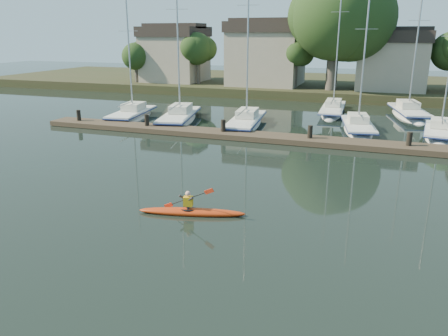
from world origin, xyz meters
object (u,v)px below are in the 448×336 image
(kayak, at_px, (191,210))
(sailboat_2, at_px, (246,128))
(sailboat_3, at_px, (357,133))
(sailboat_7, at_px, (408,119))
(sailboat_4, at_px, (439,139))
(sailboat_6, at_px, (332,115))
(sailboat_0, at_px, (132,121))
(sailboat_1, at_px, (180,124))
(dock, at_px, (265,137))

(kayak, relative_size, sailboat_2, 0.28)
(sailboat_3, xyz_separation_m, sailboat_7, (3.83, 7.66, -0.02))
(sailboat_4, bearing_deg, sailboat_6, 143.97)
(kayak, relative_size, sailboat_4, 0.37)
(kayak, xyz_separation_m, sailboat_4, (10.93, 18.32, -0.36))
(sailboat_3, bearing_deg, sailboat_6, 100.50)
(sailboat_3, distance_m, sailboat_7, 8.56)
(sailboat_0, bearing_deg, kayak, -60.97)
(kayak, distance_m, sailboat_2, 17.62)
(sailboat_2, relative_size, sailboat_4, 1.30)
(sailboat_1, relative_size, sailboat_2, 0.98)
(sailboat_2, distance_m, sailboat_6, 10.07)
(kayak, distance_m, sailboat_0, 21.56)
(sailboat_6, bearing_deg, kayak, -98.18)
(sailboat_6, height_order, sailboat_7, sailboat_6)
(dock, xyz_separation_m, sailboat_1, (-8.24, 4.03, -0.41))
(dock, distance_m, sailboat_7, 15.98)
(dock, xyz_separation_m, sailboat_0, (-12.59, 3.90, -0.41))
(kayak, distance_m, sailboat_6, 25.80)
(sailboat_7, bearing_deg, sailboat_4, -88.95)
(sailboat_2, xyz_separation_m, sailboat_4, (13.85, 0.95, -0.00))
(sailboat_1, xyz_separation_m, sailboat_4, (19.53, 0.95, 0.01))
(sailboat_0, xyz_separation_m, sailboat_3, (18.37, 1.21, 0.02))
(sailboat_1, height_order, sailboat_2, sailboat_2)
(sailboat_0, distance_m, sailboat_3, 18.41)
(sailboat_1, relative_size, sailboat_7, 1.09)
(dock, relative_size, sailboat_0, 2.74)
(sailboat_4, relative_size, sailboat_6, 0.79)
(dock, distance_m, sailboat_4, 12.35)
(sailboat_4, bearing_deg, sailboat_0, -171.29)
(sailboat_4, bearing_deg, dock, -150.07)
(dock, xyz_separation_m, sailboat_7, (9.60, 12.76, -0.41))
(sailboat_7, bearing_deg, sailboat_1, -165.11)
(sailboat_0, bearing_deg, sailboat_6, 20.14)
(kayak, distance_m, sailboat_4, 21.34)
(sailboat_0, bearing_deg, dock, -25.10)
(sailboat_1, relative_size, sailboat_3, 1.20)
(dock, height_order, sailboat_4, sailboat_4)
(sailboat_1, xyz_separation_m, sailboat_6, (11.43, 8.28, 0.03))
(sailboat_3, distance_m, sailboat_4, 5.52)
(kayak, xyz_separation_m, sailboat_3, (5.42, 18.43, -0.35))
(sailboat_1, bearing_deg, sailboat_6, 23.94)
(sailboat_4, bearing_deg, sailboat_1, -171.11)
(sailboat_1, relative_size, sailboat_6, 1.01)
(dock, relative_size, sailboat_2, 2.23)
(dock, relative_size, sailboat_4, 2.88)
(sailboat_2, relative_size, sailboat_7, 1.11)
(dock, distance_m, sailboat_1, 9.18)
(sailboat_4, distance_m, sailboat_7, 7.96)
(dock, height_order, sailboat_1, sailboat_1)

